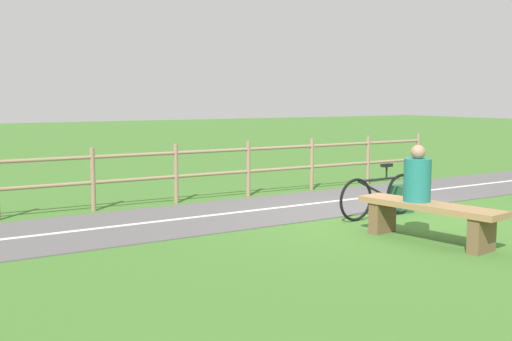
# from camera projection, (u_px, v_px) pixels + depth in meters

# --- Properties ---
(ground_plane) EXTENTS (80.00, 80.00, 0.00)m
(ground_plane) POSITION_uv_depth(u_px,v_px,m) (373.00, 216.00, 10.06)
(ground_plane) COLOR #3D6B28
(paved_path) EXTENTS (3.49, 36.06, 0.02)m
(paved_path) POSITION_uv_depth(u_px,v_px,m) (101.00, 229.00, 9.08)
(paved_path) COLOR #565454
(paved_path) RESTS_ON ground_plane
(path_centre_line) EXTENTS (1.09, 31.99, 0.00)m
(path_centre_line) POSITION_uv_depth(u_px,v_px,m) (101.00, 228.00, 9.08)
(path_centre_line) COLOR silver
(path_centre_line) RESTS_ON paved_path
(bench) EXTENTS (2.06, 0.78, 0.51)m
(bench) POSITION_uv_depth(u_px,v_px,m) (429.00, 215.00, 8.26)
(bench) COLOR #937047
(bench) RESTS_ON ground_plane
(person_seated) EXTENTS (0.41, 0.41, 0.75)m
(person_seated) POSITION_uv_depth(u_px,v_px,m) (417.00, 178.00, 8.35)
(person_seated) COLOR #1E6B66
(person_seated) RESTS_ON bench
(bicycle) EXTENTS (0.16, 1.66, 0.84)m
(bicycle) POSITION_uv_depth(u_px,v_px,m) (379.00, 195.00, 9.92)
(bicycle) COLOR black
(bicycle) RESTS_ON ground_plane
(backpack) EXTENTS (0.35, 0.32, 0.44)m
(backpack) POSITION_uv_depth(u_px,v_px,m) (401.00, 199.00, 10.42)
(backpack) COLOR #1E4C2D
(backpack) RESTS_ON ground_plane
(fence_roadside) EXTENTS (0.24, 13.55, 1.06)m
(fence_roadside) POSITION_uv_depth(u_px,v_px,m) (136.00, 171.00, 10.85)
(fence_roadside) COLOR #847051
(fence_roadside) RESTS_ON ground_plane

